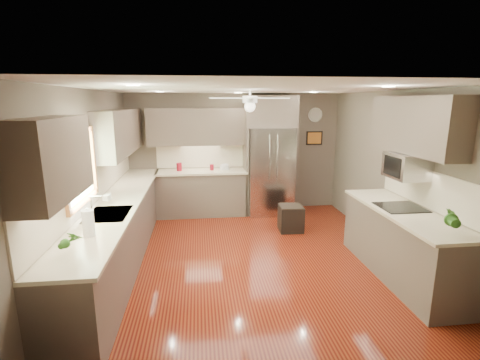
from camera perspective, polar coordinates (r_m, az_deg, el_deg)
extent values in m
plane|color=#440E09|center=(5.46, 1.95, -12.52)|extent=(5.00, 5.00, 0.00)
plane|color=white|center=(4.94, 2.18, 14.69)|extent=(5.00, 5.00, 0.00)
plane|color=brown|center=(7.50, -0.88, 4.47)|extent=(4.50, 0.00, 4.50)
plane|color=brown|center=(2.72, 10.28, -10.92)|extent=(4.50, 0.00, 4.50)
plane|color=brown|center=(5.21, -23.19, -0.27)|extent=(0.00, 5.00, 5.00)
plane|color=brown|center=(5.84, 24.45, 0.92)|extent=(0.00, 5.00, 5.00)
cylinder|color=maroon|center=(7.23, -9.94, 2.12)|extent=(0.14, 0.14, 0.17)
cylinder|color=maroon|center=(7.21, -4.65, 2.08)|extent=(0.11, 0.11, 0.12)
imported|color=white|center=(5.21, -20.95, -2.61)|extent=(0.09, 0.10, 0.17)
imported|color=#295C1A|center=(3.61, -26.06, -8.87)|extent=(0.17, 0.13, 0.29)
imported|color=#295C1A|center=(4.37, 31.59, -5.49)|extent=(0.22, 0.20, 0.33)
imported|color=#C0B590|center=(7.23, -2.53, 1.87)|extent=(0.26, 0.26, 0.05)
cube|color=brown|center=(5.50, -18.99, -7.98)|extent=(0.60, 4.70, 0.90)
cube|color=beige|center=(5.35, -19.20, -3.27)|extent=(0.65, 4.70, 0.04)
cube|color=beige|center=(5.36, -22.60, -0.43)|extent=(0.02, 4.70, 0.50)
cube|color=brown|center=(7.33, -6.27, -2.19)|extent=(1.85, 0.60, 0.90)
cube|color=beige|center=(7.20, -6.36, 1.39)|extent=(1.85, 0.65, 0.04)
cube|color=beige|center=(7.46, -6.43, 3.96)|extent=(1.85, 0.02, 0.50)
cube|color=brown|center=(3.57, -28.46, 3.01)|extent=(0.33, 1.20, 0.75)
cube|color=brown|center=(6.34, -18.97, 7.49)|extent=(0.33, 2.40, 0.75)
cube|color=brown|center=(7.23, -6.55, 8.67)|extent=(2.15, 0.33, 0.75)
cube|color=brown|center=(5.19, 26.79, 8.07)|extent=(0.33, 1.70, 0.75)
cube|color=#BFF2B2|center=(4.69, -25.00, 1.93)|extent=(0.01, 1.00, 0.80)
cube|color=brown|center=(4.62, -25.20, 7.18)|extent=(0.05, 1.12, 0.06)
cube|color=brown|center=(4.77, -24.23, -3.13)|extent=(0.05, 1.12, 0.06)
cube|color=brown|center=(4.19, -26.86, 0.57)|extent=(0.05, 0.06, 0.80)
cube|color=brown|center=(5.18, -22.96, 3.05)|extent=(0.05, 0.06, 0.80)
cube|color=silver|center=(4.75, -20.77, -5.36)|extent=(0.50, 0.70, 0.03)
cube|color=#262626|center=(4.76, -20.74, -5.76)|extent=(0.44, 0.62, 0.05)
cylinder|color=silver|center=(4.76, -23.23, -3.93)|extent=(0.02, 0.02, 0.24)
cylinder|color=silver|center=(4.72, -22.66, -2.53)|extent=(0.16, 0.02, 0.02)
cube|color=silver|center=(7.31, 4.89, 1.51)|extent=(0.92, 0.72, 1.82)
cube|color=black|center=(7.04, 5.41, -1.06)|extent=(0.88, 0.02, 0.02)
cube|color=black|center=(6.92, 5.52, 3.71)|extent=(0.01, 0.02, 1.00)
cylinder|color=silver|center=(6.87, 4.93, 3.66)|extent=(0.02, 0.02, 0.90)
cylinder|color=silver|center=(6.90, 6.23, 3.68)|extent=(0.02, 0.02, 0.90)
cube|color=brown|center=(7.23, 4.98, 11.16)|extent=(1.04, 0.60, 0.63)
cube|color=brown|center=(7.28, 0.94, 1.51)|extent=(0.06, 0.60, 1.82)
cube|color=brown|center=(7.48, 8.55, 1.68)|extent=(0.06, 0.60, 1.82)
cube|color=brown|center=(5.24, 25.06, -9.58)|extent=(0.65, 2.20, 0.90)
cube|color=beige|center=(5.08, 25.42, -4.67)|extent=(0.70, 2.20, 0.04)
cube|color=beige|center=(5.19, 28.80, -1.45)|extent=(0.02, 2.20, 0.50)
cube|color=black|center=(5.15, 24.86, -4.09)|extent=(0.56, 0.52, 0.01)
cube|color=silver|center=(5.22, 25.69, 2.09)|extent=(0.42, 0.55, 0.34)
cube|color=black|center=(5.11, 23.70, 2.08)|extent=(0.02, 0.40, 0.26)
cylinder|color=white|center=(5.24, 1.65, 14.15)|extent=(0.03, 0.03, 0.08)
cylinder|color=white|center=(5.23, 1.64, 13.06)|extent=(0.22, 0.22, 0.10)
sphere|color=white|center=(5.23, 1.63, 11.96)|extent=(0.16, 0.16, 0.16)
cube|color=white|center=(5.30, 5.49, 13.22)|extent=(0.48, 0.11, 0.01)
cube|color=white|center=(5.58, 1.10, 13.25)|extent=(0.11, 0.48, 0.01)
cube|color=white|center=(5.19, -2.29, 13.28)|extent=(0.48, 0.11, 0.01)
cube|color=white|center=(4.89, 2.26, 13.31)|extent=(0.11, 0.48, 0.01)
cylinder|color=white|center=(6.21, -13.06, 13.94)|extent=(0.14, 0.14, 0.01)
cylinder|color=white|center=(6.52, 12.03, 13.92)|extent=(0.14, 0.14, 0.01)
cylinder|color=white|center=(3.74, -17.16, 14.67)|extent=(0.14, 0.14, 0.01)
cylinder|color=white|center=(4.22, 23.21, 13.94)|extent=(0.14, 0.14, 0.01)
cylinder|color=white|center=(6.72, -0.28, 14.15)|extent=(0.14, 0.14, 0.01)
cylinder|color=white|center=(7.79, 12.25, 10.42)|extent=(0.30, 0.03, 0.30)
cylinder|color=silver|center=(7.77, 12.29, 10.41)|extent=(0.29, 0.00, 0.29)
cube|color=black|center=(7.82, 12.09, 6.75)|extent=(0.36, 0.03, 0.30)
cube|color=#B16623|center=(7.80, 12.12, 6.74)|extent=(0.30, 0.01, 0.24)
cube|color=black|center=(6.49, 8.33, -6.31)|extent=(0.45, 0.45, 0.47)
cube|color=black|center=(6.42, 8.40, -4.32)|extent=(0.42, 0.42, 0.03)
cylinder|color=white|center=(4.02, -23.63, -6.54)|extent=(0.12, 0.12, 0.29)
cylinder|color=silver|center=(4.01, -23.64, -6.41)|extent=(0.02, 0.02, 0.31)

